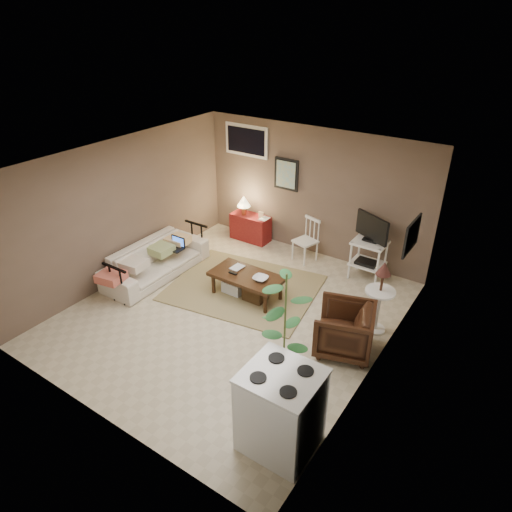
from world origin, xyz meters
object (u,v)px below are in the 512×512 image
Objects in this scene: sofa at (155,255)px; potted_plant at (285,327)px; stove at (281,410)px; tv_stand at (369,246)px; coffee_table at (246,284)px; red_console at (250,225)px; side_table at (381,289)px; armchair at (344,327)px; spindle_chair at (306,241)px.

sofa is 1.22× the size of potted_plant.
tv_stand is at bearing 98.19° from stove.
coffee_table is 1.75m from sofa.
stove is at bearing -51.71° from red_console.
sofa is 4.10m from stove.
potted_plant reaches higher than coffee_table.
tv_stand is 0.73× the size of potted_plant.
coffee_table is 1.03× the size of side_table.
armchair is at bearing -76.92° from tv_stand.
potted_plant reaches higher than armchair.
tv_stand is at bearing 91.98° from potted_plant.
tv_stand reaches higher than stove.
sofa is 1.74× the size of side_table.
spindle_chair is at bearing 113.61° from potted_plant.
spindle_chair is at bearing -156.96° from armchair.
spindle_chair is 0.72× the size of side_table.
stove is at bearing -61.22° from potted_plant.
stove is at bearing -116.70° from sofa.
stove is (-0.13, -2.49, -0.21)m from side_table.
side_table is 0.78m from armchair.
spindle_chair is 2.31m from side_table.
side_table is (3.79, 0.65, 0.32)m from sofa.
stove reaches higher than coffee_table.
armchair is (0.46, -2.00, -0.24)m from tv_stand.
red_console reaches higher than coffee_table.
potted_plant is (1.30, -2.98, 0.48)m from spindle_chair.
coffee_table is 0.59× the size of sofa.
armchair is (1.86, -0.34, 0.14)m from coffee_table.
spindle_chair is at bearing -179.31° from tv_stand.
potted_plant reaches higher than stove.
sofa is at bearing -105.31° from red_console.
sofa is at bearing -170.34° from side_table.
side_table is at bearing 86.97° from stove.
potted_plant is (-0.36, -1.00, 0.48)m from armchair.
coffee_table is 0.72× the size of potted_plant.
stove is (0.44, -0.81, -0.37)m from potted_plant.
tv_stand is 1.18× the size of stove.
sofa is 2.73m from spindle_chair.
red_console is at bearing -15.31° from sofa.
stove is at bearing -93.03° from side_table.
tv_stand reaches higher than red_console.
red_console is 1.35m from spindle_chair.
armchair is (-0.22, -0.68, -0.32)m from side_table.
spindle_chair is 4.17m from stove.
side_table is at bearing 9.25° from coffee_table.
coffee_table is 0.99× the size of tv_stand.
spindle_chair is 1.22m from tv_stand.
coffee_table is at bearing -170.75° from side_table.
potted_plant is at bearing -49.57° from red_console.
potted_plant is (3.21, -1.03, 0.48)m from sofa.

